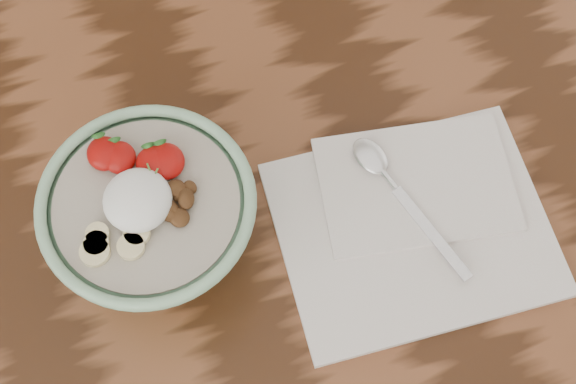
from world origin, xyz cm
name	(u,v)px	position (x,y,z in cm)	size (l,w,h in cm)	color
table	(239,316)	(0.00, 0.00, 65.70)	(160.00, 90.00, 75.00)	#361C0D
breakfast_bowl	(152,219)	(-5.33, 7.88, 82.17)	(20.95, 20.95, 14.33)	#8CBC95
napkin	(414,219)	(20.76, 0.88, 75.73)	(30.30, 25.99, 1.75)	silver
spoon	(385,175)	(19.55, 6.24, 77.17)	(6.94, 19.22, 1.01)	silver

